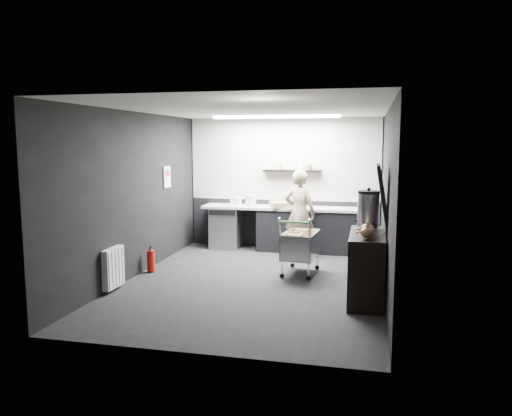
# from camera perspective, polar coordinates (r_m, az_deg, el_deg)

# --- Properties ---
(floor) EXTENTS (5.50, 5.50, 0.00)m
(floor) POSITION_cam_1_polar(r_m,az_deg,el_deg) (8.00, -0.27, -8.47)
(floor) COLOR black
(floor) RESTS_ON ground
(ceiling) EXTENTS (5.50, 5.50, 0.00)m
(ceiling) POSITION_cam_1_polar(r_m,az_deg,el_deg) (7.70, -0.28, 11.22)
(ceiling) COLOR silver
(ceiling) RESTS_ON wall_back
(wall_back) EXTENTS (5.50, 0.00, 5.50)m
(wall_back) POSITION_cam_1_polar(r_m,az_deg,el_deg) (10.42, 3.15, 2.84)
(wall_back) COLOR black
(wall_back) RESTS_ON floor
(wall_front) EXTENTS (5.50, 0.00, 5.50)m
(wall_front) POSITION_cam_1_polar(r_m,az_deg,el_deg) (5.12, -7.26, -2.20)
(wall_front) COLOR black
(wall_front) RESTS_ON floor
(wall_left) EXTENTS (0.00, 5.50, 5.50)m
(wall_left) POSITION_cam_1_polar(r_m,az_deg,el_deg) (8.41, -13.67, 1.49)
(wall_left) COLOR black
(wall_left) RESTS_ON floor
(wall_right) EXTENTS (0.00, 5.50, 5.50)m
(wall_right) POSITION_cam_1_polar(r_m,az_deg,el_deg) (7.54, 14.70, 0.77)
(wall_right) COLOR black
(wall_right) RESTS_ON floor
(kitchen_wall_panel) EXTENTS (3.95, 0.02, 1.70)m
(kitchen_wall_panel) POSITION_cam_1_polar(r_m,az_deg,el_deg) (10.37, 3.15, 5.59)
(kitchen_wall_panel) COLOR #B0B0AB
(kitchen_wall_panel) RESTS_ON wall_back
(dado_panel) EXTENTS (3.95, 0.02, 1.00)m
(dado_panel) POSITION_cam_1_polar(r_m,az_deg,el_deg) (10.50, 3.10, -1.79)
(dado_panel) COLOR black
(dado_panel) RESTS_ON wall_back
(floating_shelf) EXTENTS (1.20, 0.22, 0.04)m
(floating_shelf) POSITION_cam_1_polar(r_m,az_deg,el_deg) (10.24, 4.15, 4.26)
(floating_shelf) COLOR black
(floating_shelf) RESTS_ON wall_back
(wall_clock) EXTENTS (0.20, 0.03, 0.20)m
(wall_clock) POSITION_cam_1_polar(r_m,az_deg,el_deg) (10.21, 10.99, 7.11)
(wall_clock) COLOR silver
(wall_clock) RESTS_ON wall_back
(poster) EXTENTS (0.02, 0.30, 0.40)m
(poster) POSITION_cam_1_polar(r_m,az_deg,el_deg) (9.56, -10.14, 3.51)
(poster) COLOR silver
(poster) RESTS_ON wall_left
(poster_red_band) EXTENTS (0.02, 0.22, 0.10)m
(poster_red_band) POSITION_cam_1_polar(r_m,az_deg,el_deg) (9.56, -10.12, 3.93)
(poster_red_band) COLOR red
(poster_red_band) RESTS_ON poster
(radiator) EXTENTS (0.10, 0.50, 0.60)m
(radiator) POSITION_cam_1_polar(r_m,az_deg,el_deg) (7.77, -16.01, -6.58)
(radiator) COLOR silver
(radiator) RESTS_ON wall_left
(ceiling_strip) EXTENTS (2.40, 0.20, 0.04)m
(ceiling_strip) POSITION_cam_1_polar(r_m,az_deg,el_deg) (9.51, 2.28, 10.35)
(ceiling_strip) COLOR white
(ceiling_strip) RESTS_ON ceiling
(prep_counter) EXTENTS (3.20, 0.61, 0.90)m
(prep_counter) POSITION_cam_1_polar(r_m,az_deg,el_deg) (10.19, 3.56, -2.33)
(prep_counter) COLOR black
(prep_counter) RESTS_ON floor
(person) EXTENTS (0.69, 0.54, 1.69)m
(person) POSITION_cam_1_polar(r_m,az_deg,el_deg) (9.64, 5.01, -0.57)
(person) COLOR beige
(person) RESTS_ON floor
(shopping_cart) EXTENTS (0.59, 0.92, 0.97)m
(shopping_cart) POSITION_cam_1_polar(r_m,az_deg,el_deg) (8.42, 5.07, -4.46)
(shopping_cart) COLOR silver
(shopping_cart) RESTS_ON floor
(sideboard) EXTENTS (0.54, 1.27, 1.91)m
(sideboard) POSITION_cam_1_polar(r_m,az_deg,el_deg) (7.18, 12.64, -5.56)
(sideboard) COLOR black
(sideboard) RESTS_ON floor
(fire_extinguisher) EXTENTS (0.13, 0.13, 0.44)m
(fire_extinguisher) POSITION_cam_1_polar(r_m,az_deg,el_deg) (8.73, -11.92, -5.82)
(fire_extinguisher) COLOR #B2130B
(fire_extinguisher) RESTS_ON floor
(cardboard_box) EXTENTS (0.68, 0.61, 0.11)m
(cardboard_box) POSITION_cam_1_polar(r_m,az_deg,el_deg) (10.07, 3.27, 0.42)
(cardboard_box) COLOR olive
(cardboard_box) RESTS_ON prep_counter
(pink_tub) EXTENTS (0.22, 0.22, 0.22)m
(pink_tub) POSITION_cam_1_polar(r_m,az_deg,el_deg) (10.25, -0.62, 0.87)
(pink_tub) COLOR beige
(pink_tub) RESTS_ON prep_counter
(white_container) EXTENTS (0.22, 0.19, 0.17)m
(white_container) POSITION_cam_1_polar(r_m,az_deg,el_deg) (10.28, -2.31, 0.74)
(white_container) COLOR silver
(white_container) RESTS_ON prep_counter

